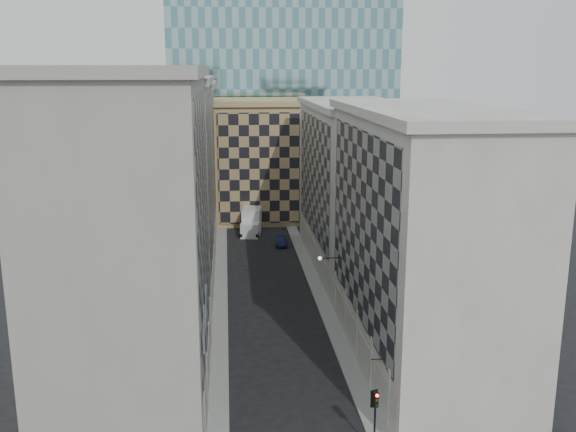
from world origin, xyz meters
TOP-DOWN VIEW (x-y plane):
  - sidewalk_west at (-5.25, 30.00)m, footprint 1.50×100.00m
  - sidewalk_east at (5.25, 30.00)m, footprint 1.50×100.00m
  - bldg_left_a at (-10.88, 11.00)m, footprint 10.80×22.80m
  - bldg_left_b at (-10.88, 33.00)m, footprint 10.80×22.80m
  - bldg_left_c at (-10.88, 55.00)m, footprint 10.80×22.80m
  - bldg_right_a at (10.88, 15.00)m, footprint 10.80×26.80m
  - bldg_right_b at (10.89, 42.00)m, footprint 10.80×28.80m
  - tan_block at (2.00, 67.90)m, footprint 16.80×14.80m
  - church_tower at (0.00, 82.00)m, footprint 7.20×7.20m
  - flagpoles_left at (-5.90, 6.00)m, footprint 0.10×6.33m
  - bracket_lamp at (4.38, 24.00)m, footprint 1.98×0.36m
  - traffic_light at (4.55, 2.39)m, footprint 0.49×0.49m
  - box_truck at (-0.92, 57.82)m, footprint 3.46×6.74m
  - dark_car at (2.85, 50.75)m, footprint 1.61×3.94m
  - shop_sign at (5.42, 6.71)m, footprint 0.74×0.65m

SIDE VIEW (x-z plane):
  - sidewalk_west at x=-5.25m, z-range 0.00..0.15m
  - sidewalk_east at x=5.25m, z-range 0.00..0.15m
  - dark_car at x=2.85m, z-range 0.00..1.27m
  - box_truck at x=-0.92m, z-range -0.23..3.31m
  - traffic_light at x=4.55m, z-range 1.02..5.04m
  - shop_sign at x=5.42m, z-range 3.48..4.20m
  - bracket_lamp at x=4.38m, z-range 6.02..6.38m
  - flagpoles_left at x=-5.90m, z-range 6.83..9.17m
  - tan_block at x=2.00m, z-range 0.04..18.84m
  - bldg_right_b at x=10.89m, z-range 0.00..19.70m
  - bldg_right_a at x=10.88m, z-range -0.03..20.67m
  - bldg_left_c at x=-10.88m, z-range -0.02..21.68m
  - bldg_left_b at x=-10.88m, z-range -0.03..22.67m
  - bldg_left_a at x=-10.88m, z-range -0.03..23.67m
  - church_tower at x=0.00m, z-range 1.20..52.70m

